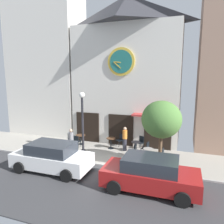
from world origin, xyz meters
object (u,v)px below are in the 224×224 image
at_px(cafe_table_leftmost, 148,153).
at_px(cafe_chair_curbside, 161,154).
at_px(pedestrian_grey, 71,141).
at_px(street_lamp, 83,124).
at_px(cafe_table_near_curb, 111,141).
at_px(street_tree, 161,120).
at_px(cafe_table_center_left, 136,145).
at_px(cafe_chair_right_end, 136,150).
at_px(parked_car_red, 150,174).
at_px(cafe_table_center_right, 81,138).
at_px(cafe_chair_outer, 147,157).
at_px(cafe_chair_facing_wall, 141,141).
at_px(pedestrian_orange, 125,138).
at_px(cafe_chair_under_awning, 146,147).
at_px(cafe_chair_by_entrance, 69,138).
at_px(cafe_chair_mid_row, 77,141).
at_px(cafe_chair_corner, 120,139).
at_px(parked_car_white, 52,157).

distance_m(cafe_table_leftmost, cafe_chair_curbside, 0.80).
relative_size(cafe_table_leftmost, pedestrian_grey, 0.44).
bearing_deg(street_lamp, cafe_table_near_curb, 55.45).
relative_size(street_tree, cafe_table_center_left, 5.16).
relative_size(cafe_table_near_curb, cafe_chair_right_end, 0.85).
relative_size(cafe_chair_curbside, parked_car_red, 0.21).
xyz_separation_m(cafe_table_center_right, cafe_chair_right_end, (4.58, -1.23, 0.01)).
relative_size(cafe_table_near_curb, cafe_chair_outer, 0.85).
height_order(cafe_chair_facing_wall, cafe_chair_curbside, same).
distance_m(street_tree, cafe_table_near_curb, 4.95).
bearing_deg(street_tree, pedestrian_orange, 139.45).
bearing_deg(pedestrian_orange, cafe_chair_outer, -47.05).
xyz_separation_m(street_lamp, cafe_table_near_curb, (1.26, 1.83, -1.58)).
relative_size(cafe_table_leftmost, cafe_chair_under_awning, 0.82).
distance_m(cafe_chair_outer, parked_car_red, 2.65).
distance_m(cafe_table_center_left, cafe_chair_by_entrance, 5.03).
distance_m(cafe_chair_by_entrance, cafe_chair_mid_row, 0.88).
bearing_deg(cafe_chair_corner, cafe_table_leftmost, -39.47).
xyz_separation_m(cafe_chair_right_end, cafe_chair_outer, (0.81, -0.99, 0.00)).
bearing_deg(cafe_chair_by_entrance, cafe_chair_corner, 15.97).
xyz_separation_m(cafe_table_center_left, cafe_table_leftmost, (1.02, -1.06, -0.01)).
bearing_deg(cafe_chair_by_entrance, cafe_table_near_curb, 5.81).
bearing_deg(street_lamp, parked_car_white, -103.06).
relative_size(cafe_chair_corner, cafe_chair_mid_row, 1.00).
xyz_separation_m(cafe_table_center_right, cafe_chair_curbside, (6.14, -1.52, 0.01)).
relative_size(cafe_chair_right_end, parked_car_red, 0.21).
xyz_separation_m(cafe_chair_outer, cafe_chair_mid_row, (-5.29, 1.43, 0.00)).
xyz_separation_m(cafe_chair_curbside, cafe_chair_outer, (-0.75, -0.71, 0.00)).
height_order(cafe_table_center_right, parked_car_white, parked_car_white).
bearing_deg(cafe_chair_under_awning, street_lamp, -160.44).
bearing_deg(cafe_chair_right_end, cafe_table_leftmost, -11.64).
xyz_separation_m(cafe_chair_corner, pedestrian_orange, (0.58, -0.80, 0.33)).
xyz_separation_m(cafe_table_near_curb, cafe_chair_outer, (2.92, -2.09, 0.01)).
distance_m(cafe_table_leftmost, pedestrian_grey, 5.09).
height_order(cafe_table_near_curb, cafe_chair_facing_wall, cafe_chair_facing_wall).
distance_m(cafe_chair_under_awning, cafe_chair_corner, 2.44).
relative_size(cafe_chair_by_entrance, parked_car_white, 0.21).
distance_m(cafe_table_center_right, parked_car_white, 4.57).
bearing_deg(cafe_chair_mid_row, cafe_chair_outer, -15.10).
bearing_deg(pedestrian_orange, cafe_table_center_left, -8.40).
xyz_separation_m(pedestrian_orange, parked_car_white, (-2.91, -4.31, -0.10)).
bearing_deg(cafe_table_center_left, cafe_chair_facing_wall, 79.27).
xyz_separation_m(cafe_chair_under_awning, parked_car_red, (0.93, -4.21, 0.23)).
height_order(cafe_table_center_left, cafe_chair_corner, cafe_chair_corner).
xyz_separation_m(street_tree, cafe_chair_by_entrance, (-6.87, 2.03, -2.28)).
xyz_separation_m(cafe_chair_curbside, pedestrian_orange, (-2.62, 1.30, 0.33)).
relative_size(cafe_chair_outer, pedestrian_grey, 0.54).
distance_m(cafe_chair_right_end, cafe_chair_by_entrance, 5.33).
xyz_separation_m(pedestrian_orange, parked_car_red, (2.49, -4.58, -0.10)).
distance_m(cafe_chair_by_entrance, parked_car_red, 8.00).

